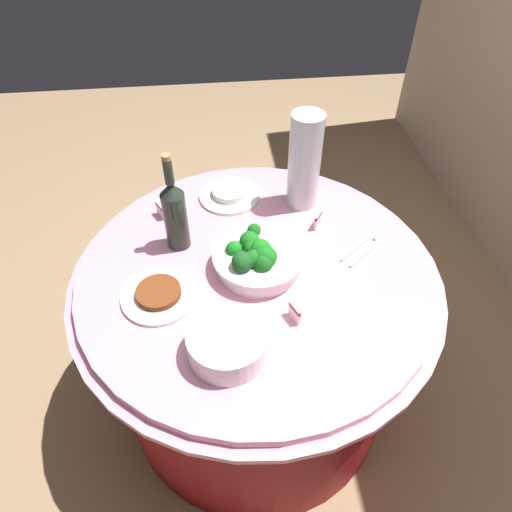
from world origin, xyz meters
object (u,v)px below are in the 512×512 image
serving_tongs (362,250)px  food_plate_stir_fry (159,295)px  broccoli_bowl (258,258)px  plate_stack (228,343)px  food_plate_rice (230,194)px  label_placard_rear (318,219)px  label_placard_front (295,312)px  decorative_fruit_vase (304,164)px  wine_bottle (175,213)px  label_placard_mid (160,210)px

serving_tongs → food_plate_stir_fry: 0.65m
food_plate_stir_fry → broccoli_bowl: bearing=105.0°
plate_stack → food_plate_rice: 0.67m
food_plate_rice → label_placard_rear: (0.20, 0.28, 0.02)m
serving_tongs → food_plate_rice: bearing=-129.5°
broccoli_bowl → label_placard_front: size_ratio=5.09×
decorative_fruit_vase → label_placard_front: 0.55m
decorative_fruit_vase → food_plate_stir_fry: bearing=-51.1°
wine_bottle → food_plate_stir_fry: bearing=-14.6°
wine_bottle → label_placard_front: size_ratio=6.11×
plate_stack → food_plate_rice: (-0.66, 0.05, -0.03)m
plate_stack → serving_tongs: bearing=126.3°
food_plate_rice → plate_stack: bearing=-4.6°
plate_stack → food_plate_stir_fry: bearing=-138.5°
broccoli_bowl → wine_bottle: wine_bottle is taller
plate_stack → label_placard_mid: plate_stack is taller
decorative_fruit_vase → food_plate_stir_fry: (0.40, -0.49, -0.15)m
label_placard_front → plate_stack: bearing=-65.6°
food_plate_rice → serving_tongs: bearing=50.5°
wine_bottle → food_plate_rice: 0.32m
label_placard_front → label_placard_mid: 0.62m
food_plate_stir_fry → label_placard_mid: 0.37m
serving_tongs → broccoli_bowl: bearing=-82.7°
broccoli_bowl → plate_stack: broccoli_bowl is taller
wine_bottle → label_placard_front: 0.48m
label_placard_mid → decorative_fruit_vase: bearing=93.1°
food_plate_rice → label_placard_mid: (0.08, -0.24, 0.02)m
label_placard_mid → label_placard_rear: same height
decorative_fruit_vase → serving_tongs: bearing=28.2°
serving_tongs → food_plate_rice: size_ratio=0.69×
plate_stack → food_plate_stir_fry: plate_stack is taller
label_placard_front → label_placard_mid: (-0.49, -0.38, 0.00)m
plate_stack → decorative_fruit_vase: decorative_fruit_vase is taller
decorative_fruit_vase → label_placard_rear: 0.19m
food_plate_rice → broccoli_bowl: bearing=8.9°
decorative_fruit_vase → label_placard_front: (0.52, -0.12, -0.13)m
food_plate_rice → label_placard_rear: label_placard_rear is taller
broccoli_bowl → decorative_fruit_vase: decorative_fruit_vase is taller
label_placard_mid → plate_stack: bearing=18.2°
label_placard_mid → label_placard_rear: bearing=78.0°
wine_bottle → label_placard_front: bearing=42.5°
broccoli_bowl → label_placard_mid: broccoli_bowl is taller
serving_tongs → label_placard_mid: 0.69m
wine_bottle → food_plate_rice: bearing=142.0°
broccoli_bowl → food_plate_rice: size_ratio=1.27×
food_plate_stir_fry → label_placard_front: (0.12, 0.38, 0.02)m
wine_bottle → label_placard_mid: 0.19m
plate_stack → decorative_fruit_vase: 0.69m
serving_tongs → label_placard_rear: (-0.13, -0.12, 0.03)m
label_placard_rear → decorative_fruit_vase: bearing=-168.1°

